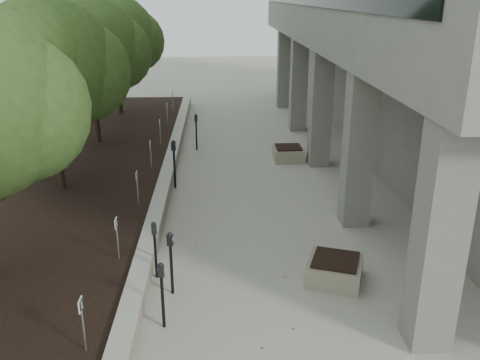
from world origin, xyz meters
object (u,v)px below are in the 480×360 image
object	(u,v)px
crabapple_tree_3	(51,95)
crabapple_tree_5	(116,55)
parking_meter_4	(174,164)
parking_meter_3	(155,250)
parking_meter_2	(171,263)
planter_back	(288,153)
parking_meter_1	(162,295)
planter_front	(335,269)
crabapple_tree_4	(92,70)
parking_meter_5	(196,132)

from	to	relation	value
crabapple_tree_3	crabapple_tree_5	xyz separation A→B (m)	(0.00, 10.00, 0.00)
crabapple_tree_5	parking_meter_4	xyz separation A→B (m)	(3.25, -9.17, -2.34)
crabapple_tree_3	parking_meter_4	bearing A→B (deg)	14.33
parking_meter_3	parking_meter_4	size ratio (longest dim) A/B	0.84
parking_meter_2	planter_back	bearing A→B (deg)	84.19
parking_meter_1	planter_front	distance (m)	3.81
planter_front	crabapple_tree_4	bearing A→B (deg)	125.47
crabapple_tree_4	parking_meter_2	distance (m)	11.15
crabapple_tree_5	planter_back	xyz separation A→B (m)	(7.21, -6.43, -2.87)
crabapple_tree_4	planter_back	bearing A→B (deg)	-11.23
crabapple_tree_5	parking_meter_4	distance (m)	10.01
crabapple_tree_3	parking_meter_5	distance (m)	6.72
crabapple_tree_3	parking_meter_3	world-z (taller)	crabapple_tree_3
parking_meter_3	planter_front	bearing A→B (deg)	-14.13
crabapple_tree_5	planter_front	xyz separation A→B (m)	(7.06, -14.91, -2.86)
parking_meter_4	planter_front	world-z (taller)	parking_meter_4
crabapple_tree_3	planter_front	distance (m)	9.06
parking_meter_5	parking_meter_4	bearing A→B (deg)	-100.77
parking_meter_2	parking_meter_4	size ratio (longest dim) A/B	0.89
crabapple_tree_5	parking_meter_5	size ratio (longest dim) A/B	3.78
parking_meter_1	parking_meter_2	distance (m)	1.13
parking_meter_4	parking_meter_5	bearing A→B (deg)	93.03
crabapple_tree_3	parking_meter_2	size ratio (longest dim) A/B	3.94
crabapple_tree_5	parking_meter_1	bearing A→B (deg)	-77.70
parking_meter_4	parking_meter_2	bearing A→B (deg)	-75.99
crabapple_tree_4	planter_front	distance (m)	12.50
parking_meter_1	parking_meter_4	world-z (taller)	parking_meter_4
planter_back	planter_front	bearing A→B (deg)	-90.99
crabapple_tree_5	crabapple_tree_3	bearing A→B (deg)	-90.00
crabapple_tree_5	planter_back	world-z (taller)	crabapple_tree_5
crabapple_tree_4	parking_meter_3	size ratio (longest dim) A/B	4.14
parking_meter_2	parking_meter_4	xyz separation A→B (m)	(-0.39, 6.09, 0.09)
crabapple_tree_5	planter_front	world-z (taller)	crabapple_tree_5
parking_meter_5	planter_front	size ratio (longest dim) A/B	1.30
planter_front	planter_back	distance (m)	8.48
crabapple_tree_4	parking_meter_2	size ratio (longest dim) A/B	3.94
crabapple_tree_5	parking_meter_3	world-z (taller)	crabapple_tree_5
crabapple_tree_4	planter_front	world-z (taller)	crabapple_tree_4
crabapple_tree_3	planter_back	xyz separation A→B (m)	(7.21, 3.57, -2.87)
parking_meter_2	planter_front	world-z (taller)	parking_meter_2
crabapple_tree_5	planter_back	size ratio (longest dim) A/B	4.99
parking_meter_3	parking_meter_5	xyz separation A→B (m)	(0.54, 9.62, 0.06)
parking_meter_1	parking_meter_3	size ratio (longest dim) A/B	1.02
crabapple_tree_5	parking_meter_3	size ratio (longest dim) A/B	4.14
parking_meter_4	parking_meter_5	distance (m)	4.21
crabapple_tree_4	parking_meter_2	xyz separation A→B (m)	(3.64, -10.26, -2.43)
parking_meter_2	parking_meter_1	bearing A→B (deg)	-77.31
crabapple_tree_4	crabapple_tree_5	size ratio (longest dim) A/B	1.00
crabapple_tree_4	crabapple_tree_3	bearing A→B (deg)	-90.00
crabapple_tree_3	crabapple_tree_4	size ratio (longest dim) A/B	1.00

